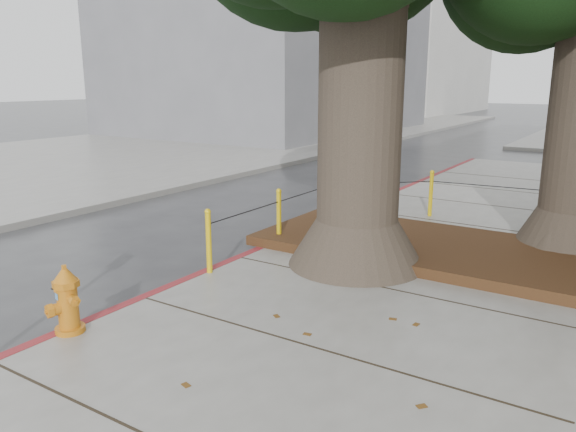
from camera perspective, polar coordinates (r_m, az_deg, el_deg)
ground at (r=6.33m, az=-1.78°, el=-13.17°), size 140.00×140.00×0.00m
sidewalk_opposite at (r=22.78m, az=-16.67°, el=6.08°), size 14.00×60.00×0.15m
curb_red at (r=9.28m, az=-3.16°, el=-3.82°), size 0.14×26.00×0.16m
planter_bed at (r=9.23m, az=16.94°, el=-3.49°), size 6.40×2.60×0.16m
building_far_grey at (r=32.43m, az=-1.52°, el=19.22°), size 12.00×16.00×12.00m
building_far_white at (r=53.80m, az=11.32°, el=18.37°), size 12.00×18.00×15.00m
bollard_ring at (r=10.14m, az=8.29°, el=1.02°), size 3.79×5.39×0.95m
fire_hydrant at (r=6.63m, az=-21.55°, el=-7.93°), size 0.41×0.40×0.77m
car_dark at (r=26.80m, az=-2.31°, el=8.97°), size 2.44×4.80×1.34m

